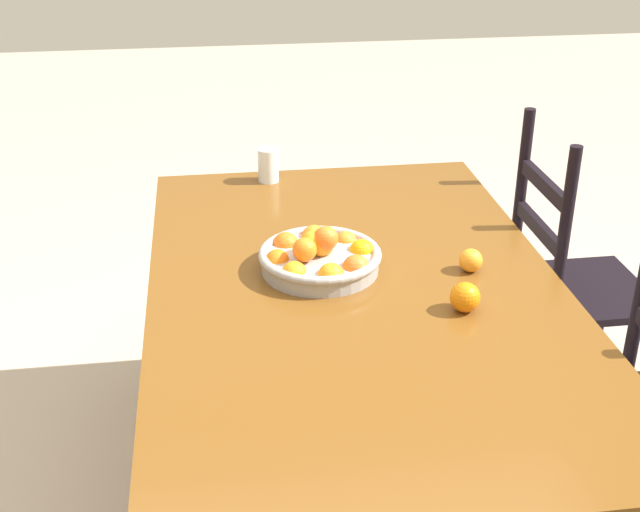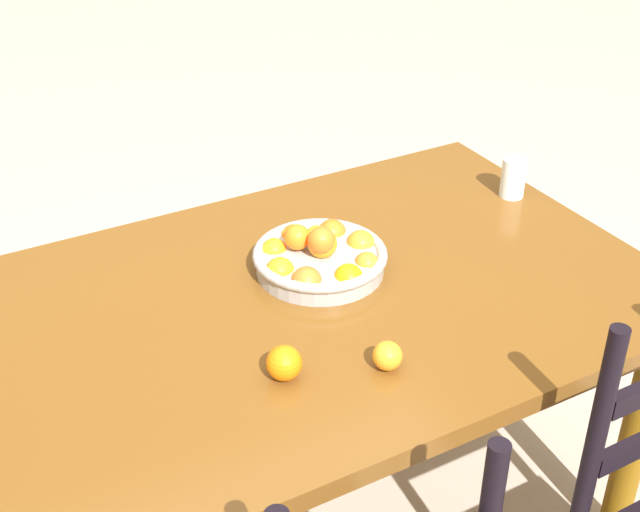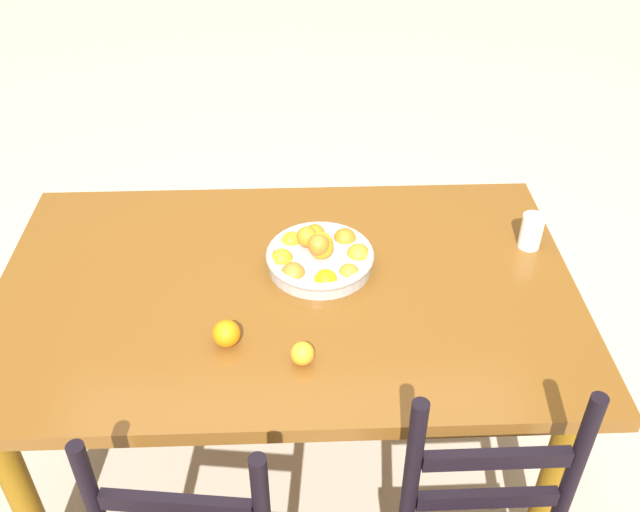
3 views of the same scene
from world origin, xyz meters
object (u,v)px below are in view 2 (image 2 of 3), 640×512
object	(u,v)px
orange_loose_0	(387,356)
orange_loose_1	(284,363)
drinking_glass	(513,178)
dining_table	(299,330)
fruit_bowl	(320,256)

from	to	relation	value
orange_loose_0	orange_loose_1	size ratio (longest dim) A/B	0.84
drinking_glass	dining_table	bearing A→B (deg)	12.17
dining_table	orange_loose_1	size ratio (longest dim) A/B	22.99
dining_table	drinking_glass	bearing A→B (deg)	-167.83
orange_loose_0	drinking_glass	distance (m)	0.83
fruit_bowl	drinking_glass	size ratio (longest dim) A/B	2.89
orange_loose_0	orange_loose_1	bearing A→B (deg)	-20.71
dining_table	drinking_glass	world-z (taller)	drinking_glass
fruit_bowl	orange_loose_1	size ratio (longest dim) A/B	4.40
fruit_bowl	drinking_glass	xyz separation A→B (m)	(-0.64, -0.08, 0.02)
fruit_bowl	orange_loose_0	size ratio (longest dim) A/B	5.21
orange_loose_0	drinking_glass	size ratio (longest dim) A/B	0.55
fruit_bowl	drinking_glass	world-z (taller)	fruit_bowl
dining_table	drinking_glass	distance (m)	0.76
fruit_bowl	orange_loose_1	bearing A→B (deg)	50.96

